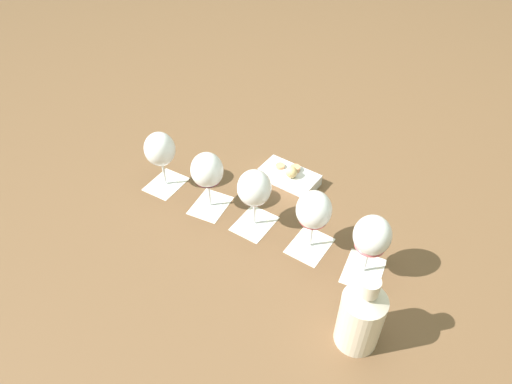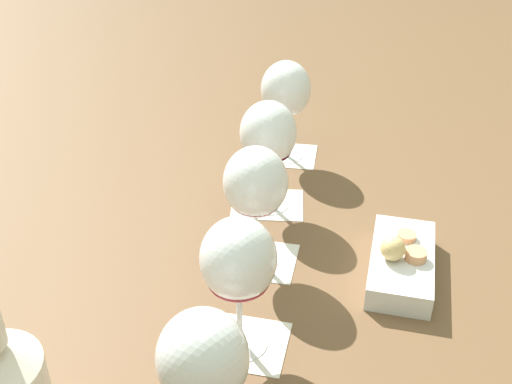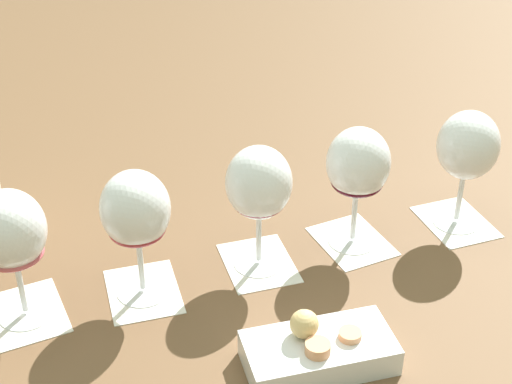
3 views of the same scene
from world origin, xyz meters
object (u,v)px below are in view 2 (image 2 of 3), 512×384
(wine_glass_1, at_px, (238,264))
(wine_glass_3, at_px, (268,138))
(wine_glass_2, at_px, (255,187))
(wine_glass_4, at_px, (286,94))
(wine_glass_0, at_px, (203,364))
(snack_dish, at_px, (401,262))

(wine_glass_1, height_order, wine_glass_3, same)
(wine_glass_1, distance_m, wine_glass_2, 0.16)
(wine_glass_4, bearing_deg, wine_glass_1, -162.88)
(wine_glass_0, bearing_deg, wine_glass_3, 17.26)
(wine_glass_1, bearing_deg, wine_glass_4, 17.12)
(wine_glass_0, relative_size, snack_dish, 0.95)
(wine_glass_4, xyz_separation_m, snack_dish, (-0.24, -0.28, -0.10))
(wine_glass_1, bearing_deg, wine_glass_2, 19.40)
(wine_glass_0, height_order, wine_glass_4, same)
(wine_glass_2, height_order, snack_dish, wine_glass_2)
(wine_glass_3, bearing_deg, snack_dish, -107.91)
(wine_glass_0, relative_size, wine_glass_4, 1.00)
(wine_glass_1, relative_size, wine_glass_2, 1.00)
(wine_glass_0, xyz_separation_m, snack_dish, (0.36, -0.10, -0.10))
(wine_glass_0, relative_size, wine_glass_1, 1.00)
(wine_glass_3, relative_size, wine_glass_4, 1.00)
(wine_glass_0, relative_size, wine_glass_2, 1.00)
(wine_glass_3, bearing_deg, wine_glass_0, -162.74)
(wine_glass_1, distance_m, wine_glass_4, 0.48)
(snack_dish, bearing_deg, wine_glass_0, 163.77)
(wine_glass_0, distance_m, wine_glass_2, 0.31)
(wine_glass_0, height_order, snack_dish, wine_glass_0)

